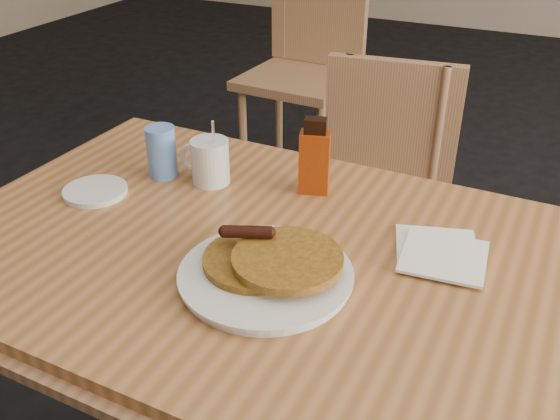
% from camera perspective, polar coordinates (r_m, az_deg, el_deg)
% --- Properties ---
extents(main_table, '(1.27, 0.88, 0.75)m').
position_cam_1_polar(main_table, '(1.18, -1.97, -4.86)').
color(main_table, '#AC6A3D').
rests_on(main_table, floor).
extents(chair_main_far, '(0.44, 0.44, 0.87)m').
position_cam_1_polar(chair_main_far, '(1.88, 8.89, 2.25)').
color(chair_main_far, '#A4764D').
rests_on(chair_main_far, floor).
extents(chair_wall_extra, '(0.49, 0.49, 1.03)m').
position_cam_1_polar(chair_wall_extra, '(2.90, 2.61, 14.64)').
color(chair_wall_extra, '#A4764D').
rests_on(chair_wall_extra, floor).
extents(pancake_plate, '(0.30, 0.30, 0.07)m').
position_cam_1_polar(pancake_plate, '(1.06, -1.14, -5.45)').
color(pancake_plate, silver).
rests_on(pancake_plate, main_table).
extents(coffee_mug, '(0.12, 0.08, 0.16)m').
position_cam_1_polar(coffee_mug, '(1.37, -6.50, 4.51)').
color(coffee_mug, silver).
rests_on(coffee_mug, main_table).
extents(syrup_bottle, '(0.07, 0.06, 0.17)m').
position_cam_1_polar(syrup_bottle, '(1.31, 3.18, 4.70)').
color(syrup_bottle, maroon).
rests_on(syrup_bottle, main_table).
extents(napkin_stack, '(0.19, 0.20, 0.01)m').
position_cam_1_polar(napkin_stack, '(1.16, 14.45, -3.81)').
color(napkin_stack, white).
rests_on(napkin_stack, main_table).
extents(blue_tumbler, '(0.08, 0.08, 0.12)m').
position_cam_1_polar(blue_tumbler, '(1.41, -10.77, 5.25)').
color(blue_tumbler, '#5C89D8').
rests_on(blue_tumbler, main_table).
extents(side_saucer, '(0.16, 0.16, 0.01)m').
position_cam_1_polar(side_saucer, '(1.39, -16.54, 1.67)').
color(side_saucer, silver).
rests_on(side_saucer, main_table).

